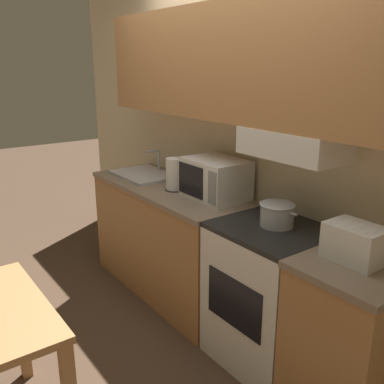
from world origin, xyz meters
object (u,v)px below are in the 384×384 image
Objects in this scene: stove_range at (269,295)px; microwave at (215,179)px; paper_towel_roll at (174,174)px; sink_basin at (144,174)px; toaster at (355,243)px; cooking_pot at (277,214)px.

stove_range is 2.04× the size of microwave.
microwave reaches higher than paper_towel_roll.
stove_range is 1.60× the size of sink_basin.
microwave is (-0.65, 0.09, 0.60)m from stove_range.
sink_basin reaches higher than stove_range.
sink_basin is at bearing 176.56° from paper_towel_roll.
stove_range is 0.77m from toaster.
sink_basin is (-0.86, -0.09, -0.13)m from microwave.
microwave is at bearing 175.22° from toaster.
cooking_pot is at bearing -4.66° from microwave.
cooking_pot is at bearing 98.59° from stove_range.
paper_towel_roll reaches higher than sink_basin.
sink_basin is at bearing -178.46° from cooking_pot.
paper_towel_roll is at bearing -179.12° from toaster.
paper_towel_roll is (-0.99, -0.07, 0.05)m from cooking_pot.
sink_basin is (-1.51, -0.00, 0.47)m from stove_range.
cooking_pot is 0.55m from toaster.
microwave reaches higher than stove_range.
sink_basin is 0.53m from paper_towel_roll.
microwave is (-0.65, 0.05, 0.07)m from cooking_pot.
microwave reaches higher than toaster.
sink_basin is (-1.50, -0.04, -0.06)m from cooking_pot.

